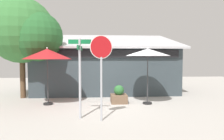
{
  "coord_description": "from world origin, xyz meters",
  "views": [
    {
      "loc": [
        -0.86,
        -9.54,
        2.24
      ],
      "look_at": [
        -0.09,
        1.2,
        1.6
      ],
      "focal_mm": 32.94,
      "sensor_mm": 36.0,
      "label": 1
    }
  ],
  "objects_px": {
    "sidewalk_planter": "(119,96)",
    "shade_tree": "(26,32)",
    "street_sign_post": "(80,70)",
    "stop_sign": "(101,61)",
    "patio_umbrella_ivory_center": "(148,53)",
    "patio_umbrella_crimson_left": "(47,54)"
  },
  "relations": [
    {
      "from": "patio_umbrella_crimson_left",
      "to": "street_sign_post",
      "type": "bearing_deg",
      "value": -53.95
    },
    {
      "from": "stop_sign",
      "to": "patio_umbrella_ivory_center",
      "type": "height_order",
      "value": "stop_sign"
    },
    {
      "from": "street_sign_post",
      "to": "sidewalk_planter",
      "type": "relative_size",
      "value": 3.3
    },
    {
      "from": "street_sign_post",
      "to": "patio_umbrella_ivory_center",
      "type": "relative_size",
      "value": 1.06
    },
    {
      "from": "patio_umbrella_ivory_center",
      "to": "stop_sign",
      "type": "bearing_deg",
      "value": -132.27
    },
    {
      "from": "stop_sign",
      "to": "sidewalk_planter",
      "type": "relative_size",
      "value": 3.42
    },
    {
      "from": "sidewalk_planter",
      "to": "shade_tree",
      "type": "bearing_deg",
      "value": 162.64
    },
    {
      "from": "patio_umbrella_crimson_left",
      "to": "sidewalk_planter",
      "type": "relative_size",
      "value": 3.09
    },
    {
      "from": "patio_umbrella_crimson_left",
      "to": "patio_umbrella_ivory_center",
      "type": "bearing_deg",
      "value": -2.42
    },
    {
      "from": "patio_umbrella_ivory_center",
      "to": "sidewalk_planter",
      "type": "relative_size",
      "value": 3.11
    },
    {
      "from": "sidewalk_planter",
      "to": "street_sign_post",
      "type": "bearing_deg",
      "value": -124.29
    },
    {
      "from": "stop_sign",
      "to": "sidewalk_planter",
      "type": "bearing_deg",
      "value": 71.99
    },
    {
      "from": "stop_sign",
      "to": "patio_umbrella_ivory_center",
      "type": "distance_m",
      "value": 3.41
    },
    {
      "from": "patio_umbrella_crimson_left",
      "to": "sidewalk_planter",
      "type": "xyz_separation_m",
      "value": [
        3.43,
        0.14,
        -2.06
      ]
    },
    {
      "from": "patio_umbrella_ivory_center",
      "to": "patio_umbrella_crimson_left",
      "type": "bearing_deg",
      "value": 177.58
    },
    {
      "from": "street_sign_post",
      "to": "stop_sign",
      "type": "height_order",
      "value": "stop_sign"
    },
    {
      "from": "stop_sign",
      "to": "patio_umbrella_crimson_left",
      "type": "distance_m",
      "value": 3.7
    },
    {
      "from": "street_sign_post",
      "to": "shade_tree",
      "type": "distance_m",
      "value": 5.49
    },
    {
      "from": "street_sign_post",
      "to": "shade_tree",
      "type": "height_order",
      "value": "shade_tree"
    },
    {
      "from": "shade_tree",
      "to": "sidewalk_planter",
      "type": "xyz_separation_m",
      "value": [
        4.93,
        -1.54,
        -3.28
      ]
    },
    {
      "from": "patio_umbrella_crimson_left",
      "to": "shade_tree",
      "type": "xyz_separation_m",
      "value": [
        -1.51,
        1.68,
        1.22
      ]
    },
    {
      "from": "stop_sign",
      "to": "street_sign_post",
      "type": "bearing_deg",
      "value": 156.23
    }
  ]
}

